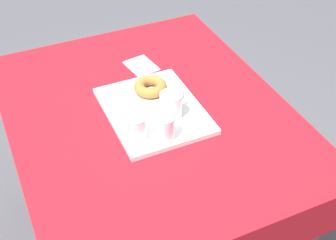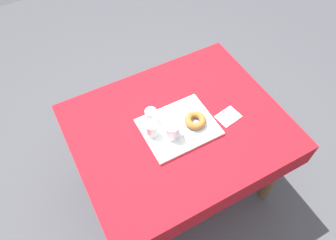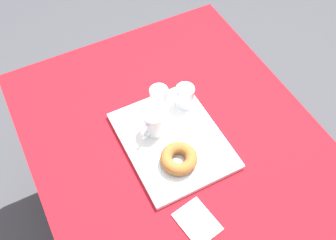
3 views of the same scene
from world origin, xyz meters
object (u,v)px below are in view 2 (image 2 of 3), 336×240
tea_mug_left (173,131)px  donut_plate_left (195,123)px  water_glass_far (152,130)px  dining_table (179,135)px  paper_napkin (228,117)px  sugar_donut_left (195,120)px  water_glass_near (151,116)px  serving_tray (179,127)px

tea_mug_left → donut_plate_left: bearing=5.3°
tea_mug_left → water_glass_far: bearing=144.7°
dining_table → paper_napkin: size_ratio=9.14×
tea_mug_left → sugar_donut_left: bearing=5.3°
dining_table → water_glass_far: (-0.17, 0.01, 0.16)m
water_glass_far → sugar_donut_left: bearing=-11.7°
dining_table → water_glass_near: bearing=143.7°
dining_table → water_glass_near: water_glass_near is taller
dining_table → water_glass_far: size_ratio=14.03×
dining_table → paper_napkin: 0.31m
water_glass_near → sugar_donut_left: size_ratio=0.70×
dining_table → sugar_donut_left: 0.17m
water_glass_near → water_glass_far: same height
dining_table → tea_mug_left: (-0.07, -0.06, 0.16)m
donut_plate_left → tea_mug_left: bearing=-174.7°
sugar_donut_left → paper_napkin: sugar_donut_left is taller
serving_tray → donut_plate_left: bearing=-16.0°
tea_mug_left → water_glass_near: size_ratio=1.29×
water_glass_far → serving_tray: bearing=-9.0°
dining_table → sugar_donut_left: (0.08, -0.04, 0.14)m
water_glass_near → water_glass_far: bearing=-113.1°
water_glass_far → donut_plate_left: (0.25, -0.05, -0.04)m
serving_tray → water_glass_far: bearing=171.0°
dining_table → water_glass_near: 0.22m
dining_table → water_glass_far: 0.23m
donut_plate_left → dining_table: bearing=152.5°
donut_plate_left → paper_napkin: bearing=-12.2°
tea_mug_left → sugar_donut_left: size_ratio=0.90×
water_glass_near → donut_plate_left: 0.25m
tea_mug_left → donut_plate_left: (0.15, 0.01, -0.04)m
dining_table → donut_plate_left: donut_plate_left is taller
water_glass_far → donut_plate_left: water_glass_far is taller
serving_tray → sugar_donut_left: bearing=-16.0°
donut_plate_left → sugar_donut_left: bearing=0.0°
dining_table → sugar_donut_left: bearing=-27.5°
serving_tray → donut_plate_left: (0.09, -0.03, 0.01)m
dining_table → serving_tray: 0.11m
dining_table → tea_mug_left: tea_mug_left is taller
tea_mug_left → serving_tray: bearing=33.4°
paper_napkin → serving_tray: bearing=166.6°
dining_table → serving_tray: (-0.01, -0.02, 0.11)m
serving_tray → donut_plate_left: size_ratio=3.16×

